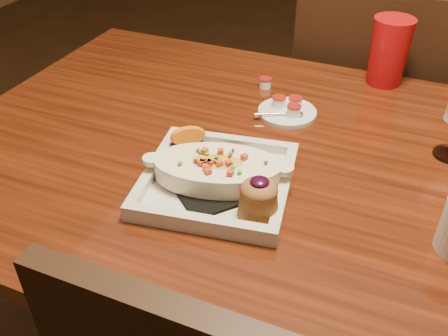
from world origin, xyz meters
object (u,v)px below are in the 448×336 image
at_px(plate, 221,176).
at_px(red_tumbler, 389,52).
at_px(saucer, 287,110).
at_px(chair_far, 361,119).
at_px(table, 314,206).

relative_size(plate, red_tumbler, 1.83).
xyz_separation_m(saucer, red_tumbler, (0.17, 0.24, 0.07)).
bearing_deg(plate, red_tumbler, 60.49).
bearing_deg(plate, saucer, 75.16).
bearing_deg(plate, chair_far, 70.22).
relative_size(table, plate, 5.20).
distance_m(plate, red_tumbler, 0.57).
xyz_separation_m(table, red_tumbler, (0.05, 0.40, 0.18)).
bearing_deg(chair_far, plate, 79.26).
relative_size(saucer, red_tumbler, 0.80).
xyz_separation_m(chair_far, red_tumbler, (0.05, -0.23, 0.32)).
bearing_deg(saucer, red_tumbler, 54.66).
bearing_deg(red_tumbler, saucer, -125.34).
bearing_deg(chair_far, saucer, 76.23).
distance_m(table, chair_far, 0.65).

